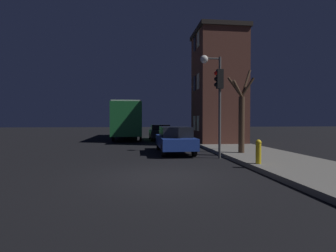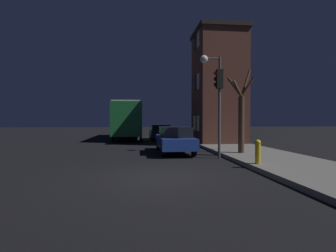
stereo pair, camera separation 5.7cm
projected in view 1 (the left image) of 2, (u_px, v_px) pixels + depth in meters
ground_plane at (159, 176)px, 8.43m from camera, size 120.00×120.00×0.00m
sidewalk at (311, 170)px, 9.03m from camera, size 3.64×60.00×0.17m
brick_building at (218, 86)px, 19.55m from camera, size 3.58×3.98×8.32m
streetlamp at (213, 82)px, 14.57m from camera, size 1.19×0.44×5.23m
traffic_light at (219, 95)px, 12.30m from camera, size 0.43×0.24×4.19m
bare_tree at (241, 114)px, 13.09m from camera, size 1.38×0.87×4.21m
bus at (128, 118)px, 26.05m from camera, size 2.54×11.02×3.43m
car_near_lane at (175, 139)px, 14.36m from camera, size 1.74×4.61×1.45m
car_mid_lane at (160, 132)px, 23.91m from camera, size 1.80×4.54×1.39m
fire_hydrant at (258, 151)px, 9.78m from camera, size 0.21×0.21×0.91m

